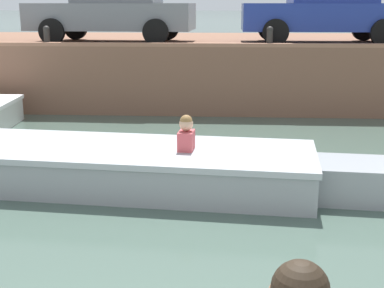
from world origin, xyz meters
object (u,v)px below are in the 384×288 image
(car_centre_blue, at_px, (326,7))
(motorboat_passing, at_px, (151,168))
(car_left_inner_grey, at_px, (114,7))
(mooring_bollard_mid, at_px, (47,35))
(mooring_bollard_east, at_px, (270,36))

(car_centre_blue, bearing_deg, motorboat_passing, -118.23)
(car_left_inner_grey, bearing_deg, mooring_bollard_mid, -138.04)
(motorboat_passing, relative_size, car_left_inner_grey, 1.50)
(car_centre_blue, distance_m, mooring_bollard_mid, 6.65)
(motorboat_passing, height_order, car_centre_blue, car_centre_blue)
(car_centre_blue, xyz_separation_m, mooring_bollard_east, (-1.43, -1.21, -0.61))
(car_left_inner_grey, xyz_separation_m, mooring_bollard_east, (3.73, -1.21, -0.61))
(car_centre_blue, bearing_deg, mooring_bollard_east, -139.77)
(car_left_inner_grey, distance_m, mooring_bollard_mid, 1.91)
(motorboat_passing, bearing_deg, mooring_bollard_mid, 120.77)
(mooring_bollard_mid, bearing_deg, motorboat_passing, -59.23)
(car_centre_blue, bearing_deg, car_left_inner_grey, -179.97)
(motorboat_passing, distance_m, mooring_bollard_east, 5.75)
(mooring_bollard_east, bearing_deg, mooring_bollard_mid, 180.00)
(mooring_bollard_mid, bearing_deg, mooring_bollard_east, 0.00)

